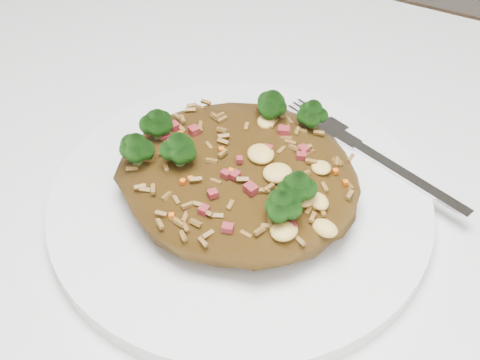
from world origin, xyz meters
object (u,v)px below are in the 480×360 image
plate (240,203)px  fork (382,160)px  dining_table (159,350)px  fried_rice (240,168)px

plate → fork: fork is taller
dining_table → fork: 0.21m
dining_table → plate: plate is taller
fork → dining_table: bearing=-104.7°
plate → fried_rice: (-0.00, 0.00, 0.03)m
dining_table → plate: size_ratio=4.60×
dining_table → fried_rice: fried_rice is taller
plate → fork: 0.11m
plate → dining_table: bearing=-110.0°
plate → fried_rice: bearing=168.0°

